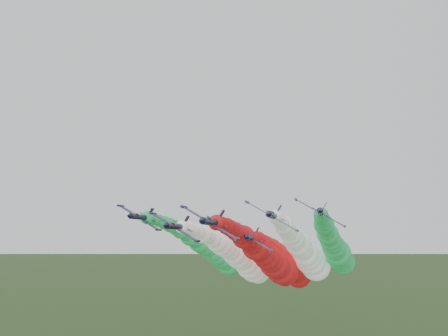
# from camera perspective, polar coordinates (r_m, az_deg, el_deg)

# --- Properties ---
(jet_lead) EXTENTS (14.59, 74.26, 19.57)m
(jet_lead) POSITION_cam_1_polar(r_m,az_deg,el_deg) (117.36, 5.98, -11.77)
(jet_lead) COLOR #121134
(jet_lead) RESTS_ON ground
(jet_inner_left) EXTENTS (14.60, 74.27, 19.58)m
(jet_inner_left) POSITION_cam_1_polar(r_m,az_deg,el_deg) (129.42, 2.33, -11.81)
(jet_inner_left) COLOR #121134
(jet_inner_left) RESTS_ON ground
(jet_inner_right) EXTENTS (15.20, 74.87, 20.18)m
(jet_inner_right) POSITION_cam_1_polar(r_m,az_deg,el_deg) (126.86, 10.63, -10.90)
(jet_inner_right) COLOR #121134
(jet_inner_right) RESTS_ON ground
(jet_outer_left) EXTENTS (15.31, 74.97, 20.29)m
(jet_outer_left) POSITION_cam_1_polar(r_m,az_deg,el_deg) (140.89, -1.47, -10.72)
(jet_outer_left) COLOR #121134
(jet_outer_left) RESTS_ON ground
(jet_outer_right) EXTENTS (14.55, 74.21, 19.53)m
(jet_outer_right) POSITION_cam_1_polar(r_m,az_deg,el_deg) (132.46, 14.35, -10.22)
(jet_outer_right) COLOR #121134
(jet_outer_right) RESTS_ON ground
(jet_trail) EXTENTS (15.11, 74.78, 20.09)m
(jet_trail) POSITION_cam_1_polar(r_m,az_deg,el_deg) (140.19, 8.25, -12.27)
(jet_trail) COLOR #121134
(jet_trail) RESTS_ON ground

